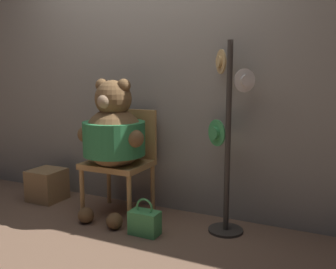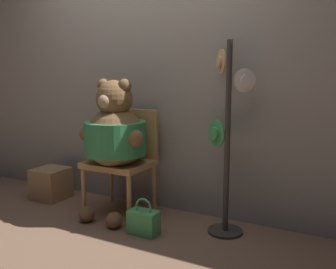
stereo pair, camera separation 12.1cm
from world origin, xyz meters
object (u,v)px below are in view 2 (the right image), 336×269
at_px(hat_display_rack, 226,141).
at_px(teddy_bear, 115,134).
at_px(chair, 124,155).
at_px(handbag_on_ground, 144,222).

bearing_deg(hat_display_rack, teddy_bear, -170.04).
xyz_separation_m(chair, handbag_on_ground, (0.44, -0.37, -0.42)).
relative_size(chair, teddy_bear, 0.77).
relative_size(hat_display_rack, handbag_on_ground, 5.10).
height_order(hat_display_rack, handbag_on_ground, hat_display_rack).
xyz_separation_m(teddy_bear, hat_display_rack, (0.95, 0.17, -0.01)).
bearing_deg(teddy_bear, chair, 96.88).
relative_size(teddy_bear, handbag_on_ground, 4.12).
bearing_deg(teddy_bear, handbag_on_ground, -26.82).
distance_m(teddy_bear, hat_display_rack, 0.97).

